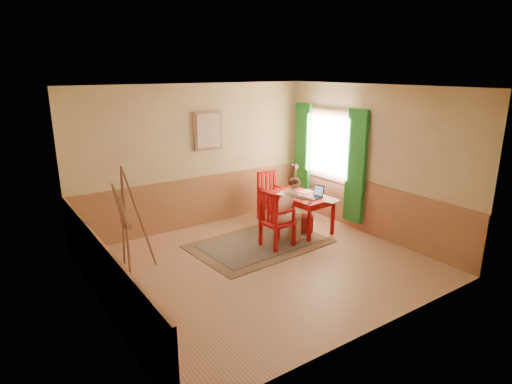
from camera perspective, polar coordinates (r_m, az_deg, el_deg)
room at (r=6.54m, az=0.91°, el=1.50°), size 5.04×4.54×2.84m
wainscot at (r=7.45m, az=-2.67°, el=-3.94°), size 5.00×4.50×1.00m
window at (r=8.89m, az=9.62°, el=4.83°), size 0.12×2.01×2.20m
wall_portrait at (r=8.42m, az=-6.42°, el=8.16°), size 0.60×0.05×0.76m
rug at (r=7.77m, az=0.48°, el=-6.93°), size 2.50×1.76×0.02m
table at (r=8.29m, az=6.04°, el=-0.96°), size 0.79×1.24×0.72m
chair_left at (r=7.47m, az=2.56°, el=-3.68°), size 0.52×0.50×1.05m
chair_back at (r=8.88m, az=1.98°, el=-0.54°), size 0.46×0.48×1.02m
figure at (r=7.60m, az=4.29°, el=-2.17°), size 0.91×0.42×1.22m
laptop at (r=8.09m, az=7.91°, el=-0.47°), size 0.40×0.30×0.22m
papers at (r=8.23m, az=7.21°, el=-0.43°), size 0.77×1.20×0.00m
vase at (r=8.67m, az=5.29°, el=2.03°), size 0.21×0.25×0.50m
wastebasket at (r=8.33m, az=6.63°, el=-4.26°), size 0.38×0.38×0.33m
easel at (r=6.77m, az=-17.40°, el=-2.32°), size 0.61×0.75×1.68m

